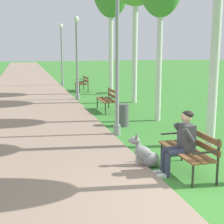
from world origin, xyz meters
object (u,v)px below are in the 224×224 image
at_px(lamp_post_far, 62,54).
at_px(litter_bin, 123,115).
at_px(park_bench_mid, 109,98).
at_px(person_seated_on_near_bench, 181,140).
at_px(lamp_post_mid, 77,57).
at_px(dog_grey, 146,155).
at_px(lamp_post_near, 117,53).
at_px(park_bench_far, 83,82).
at_px(park_bench_near, 190,148).

relative_size(lamp_post_far, litter_bin, 5.63).
xyz_separation_m(park_bench_mid, litter_bin, (-0.19, -2.56, -0.16)).
distance_m(person_seated_on_near_bench, lamp_post_mid, 10.03).
bearing_deg(lamp_post_mid, dog_grey, -90.62).
bearing_deg(dog_grey, person_seated_on_near_bench, -46.88).
distance_m(park_bench_mid, lamp_post_mid, 3.56).
relative_size(person_seated_on_near_bench, lamp_post_far, 0.32).
bearing_deg(lamp_post_far, park_bench_mid, -86.00).
distance_m(park_bench_mid, lamp_post_near, 4.06).
relative_size(park_bench_far, lamp_post_near, 0.34).
xyz_separation_m(park_bench_near, park_bench_mid, (0.08, 6.76, 0.00)).
bearing_deg(park_bench_near, lamp_post_near, 100.55).
bearing_deg(litter_bin, lamp_post_mid, 95.05).
relative_size(park_bench_far, lamp_post_far, 0.38).
xyz_separation_m(person_seated_on_near_bench, lamp_post_far, (-0.38, 16.35, 1.36)).
xyz_separation_m(lamp_post_far, litter_bin, (0.48, -12.14, -1.69)).
height_order(person_seated_on_near_bench, dog_grey, person_seated_on_near_bench).
relative_size(park_bench_near, person_seated_on_near_bench, 1.20).
distance_m(lamp_post_far, litter_bin, 12.26).
distance_m(dog_grey, lamp_post_far, 15.91).
relative_size(person_seated_on_near_bench, litter_bin, 1.79).
height_order(park_bench_far, lamp_post_far, lamp_post_far).
bearing_deg(lamp_post_near, lamp_post_mid, 90.21).
distance_m(park_bench_near, park_bench_mid, 6.76).
height_order(park_bench_far, lamp_post_near, lamp_post_near).
distance_m(dog_grey, lamp_post_mid, 9.56).
relative_size(person_seated_on_near_bench, lamp_post_mid, 0.32).
bearing_deg(lamp_post_far, lamp_post_mid, -90.26).
height_order(park_bench_far, litter_bin, park_bench_far).
xyz_separation_m(dog_grey, litter_bin, (0.61, 3.67, 0.09)).
xyz_separation_m(park_bench_mid, lamp_post_mid, (-0.70, 3.17, 1.48)).
bearing_deg(park_bench_near, lamp_post_far, 92.05).
relative_size(park_bench_far, dog_grey, 1.85).
height_order(park_bench_near, person_seated_on_near_bench, person_seated_on_near_bench).
xyz_separation_m(person_seated_on_near_bench, dog_grey, (-0.51, 0.54, -0.42)).
distance_m(park_bench_mid, lamp_post_far, 9.72).
height_order(park_bench_near, lamp_post_far, lamp_post_far).
relative_size(park_bench_near, lamp_post_near, 0.34).
bearing_deg(lamp_post_mid, lamp_post_far, 89.74).
distance_m(park_bench_far, lamp_post_near, 10.13).
height_order(dog_grey, lamp_post_mid, lamp_post_mid).
height_order(person_seated_on_near_bench, lamp_post_near, lamp_post_near).
bearing_deg(park_bench_near, litter_bin, 91.46).
xyz_separation_m(park_bench_near, litter_bin, (-0.11, 4.20, -0.16)).
height_order(person_seated_on_near_bench, litter_bin, person_seated_on_near_bench).
height_order(park_bench_near, lamp_post_mid, lamp_post_mid).
relative_size(dog_grey, lamp_post_mid, 0.21).
bearing_deg(dog_grey, lamp_post_near, 87.26).
bearing_deg(lamp_post_mid, person_seated_on_near_bench, -87.66).
distance_m(park_bench_near, litter_bin, 4.20).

